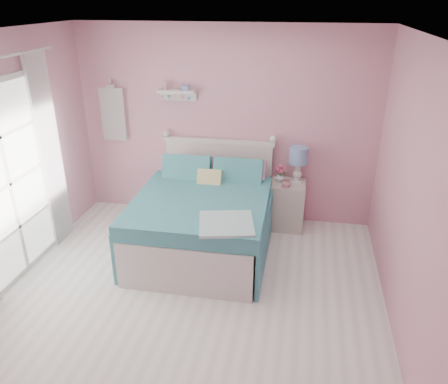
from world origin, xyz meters
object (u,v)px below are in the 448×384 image
(nightstand, at_px, (287,205))
(teacup, at_px, (286,184))
(bed, at_px, (204,219))
(vase, at_px, (280,177))
(table_lamp, at_px, (298,158))

(nightstand, bearing_deg, teacup, -101.62)
(bed, bearing_deg, nightstand, 36.50)
(bed, xyz_separation_m, teacup, (0.94, 0.60, 0.30))
(bed, height_order, vase, bed)
(bed, height_order, table_lamp, bed)
(teacup, bearing_deg, bed, -147.57)
(bed, relative_size, teacup, 17.89)
(table_lamp, relative_size, vase, 3.38)
(nightstand, bearing_deg, bed, -142.70)
(bed, xyz_separation_m, vase, (0.85, 0.75, 0.33))
(nightstand, relative_size, teacup, 5.93)
(nightstand, distance_m, teacup, 0.39)
(table_lamp, bearing_deg, vase, -169.37)
(bed, relative_size, table_lamp, 4.09)
(table_lamp, distance_m, teacup, 0.37)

